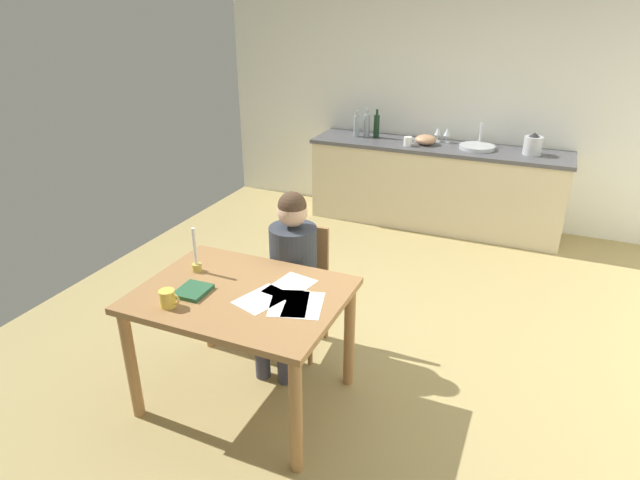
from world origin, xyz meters
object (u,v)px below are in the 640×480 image
at_px(wine_glass_by_kettle, 438,132).
at_px(teacup_on_counter, 408,141).
at_px(sink_unit, 477,147).
at_px(wine_glass_near_sink, 447,132).
at_px(dining_table, 242,309).
at_px(stovetop_kettle, 533,145).
at_px(candlestick, 196,259).
at_px(bottle_wine_red, 377,126).
at_px(chair_at_table, 298,282).
at_px(person_seated, 290,268).
at_px(coffee_mug, 168,299).
at_px(bottle_oil, 357,126).
at_px(bottle_vinegar, 367,125).
at_px(mixing_bowl, 426,140).
at_px(book_magazine, 193,291).

relative_size(wine_glass_by_kettle, teacup_on_counter, 1.23).
bearing_deg(sink_unit, wine_glass_near_sink, 157.13).
height_order(dining_table, stovetop_kettle, stovetop_kettle).
xyz_separation_m(candlestick, bottle_wine_red, (0.10, 3.28, 0.18)).
height_order(chair_at_table, stovetop_kettle, stovetop_kettle).
distance_m(person_seated, bottle_wine_red, 2.90).
relative_size(sink_unit, wine_glass_near_sink, 2.34).
bearing_deg(person_seated, wine_glass_by_kettle, 83.44).
relative_size(coffee_mug, stovetop_kettle, 0.57).
bearing_deg(wine_glass_by_kettle, coffee_mug, -100.04).
height_order(bottle_oil, wine_glass_near_sink, bottle_oil).
bearing_deg(bottle_wine_red, wine_glass_by_kettle, 6.69).
xyz_separation_m(person_seated, bottle_oil, (-0.55, 2.81, 0.34)).
bearing_deg(bottle_oil, bottle_vinegar, 16.51).
bearing_deg(chair_at_table, bottle_wine_red, 96.73).
relative_size(chair_at_table, sink_unit, 2.46).
bearing_deg(person_seated, dining_table, -94.72).
bearing_deg(mixing_bowl, bottle_wine_red, 171.09).
relative_size(person_seated, bottle_oil, 4.21).
bearing_deg(bottle_wine_red, bottle_vinegar, -174.00).
relative_size(book_magazine, bottle_vinegar, 0.64).
bearing_deg(dining_table, bottle_oil, 98.50).
xyz_separation_m(wine_glass_near_sink, wine_glass_by_kettle, (-0.10, 0.00, 0.00)).
height_order(person_seated, bottle_wine_red, bottle_wine_red).
distance_m(dining_table, bottle_oil, 3.42).
bearing_deg(coffee_mug, book_magazine, 78.93).
relative_size(bottle_wine_red, wine_glass_near_sink, 2.01).
xyz_separation_m(mixing_bowl, wine_glass_by_kettle, (0.09, 0.17, 0.06)).
bearing_deg(bottle_oil, sink_unit, -1.03).
distance_m(book_magazine, bottle_vinegar, 3.52).
bearing_deg(bottle_wine_red, bottle_oil, -168.68).
bearing_deg(sink_unit, wine_glass_by_kettle, 161.84).
bearing_deg(bottle_oil, person_seated, -78.99).
bearing_deg(bottle_wine_red, teacup_on_counter, -27.70).
height_order(chair_at_table, wine_glass_near_sink, wine_glass_near_sink).
relative_size(dining_table, chair_at_table, 1.35).
distance_m(coffee_mug, bottle_vinegar, 3.69).
distance_m(dining_table, wine_glass_near_sink, 3.53).
height_order(coffee_mug, bottle_wine_red, bottle_wine_red).
height_order(bottle_wine_red, wine_glass_by_kettle, bottle_wine_red).
height_order(book_magazine, sink_unit, sink_unit).
height_order(person_seated, teacup_on_counter, person_seated).
relative_size(bottle_oil, bottle_vinegar, 0.92).
distance_m(chair_at_table, wine_glass_near_sink, 2.87).
relative_size(coffee_mug, bottle_wine_red, 0.41).
distance_m(chair_at_table, book_magazine, 0.90).
distance_m(person_seated, stovetop_kettle, 3.10).
height_order(person_seated, sink_unit, person_seated).
xyz_separation_m(bottle_oil, mixing_bowl, (0.80, -0.05, -0.07)).
xyz_separation_m(dining_table, wine_glass_near_sink, (0.48, 3.48, 0.35)).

